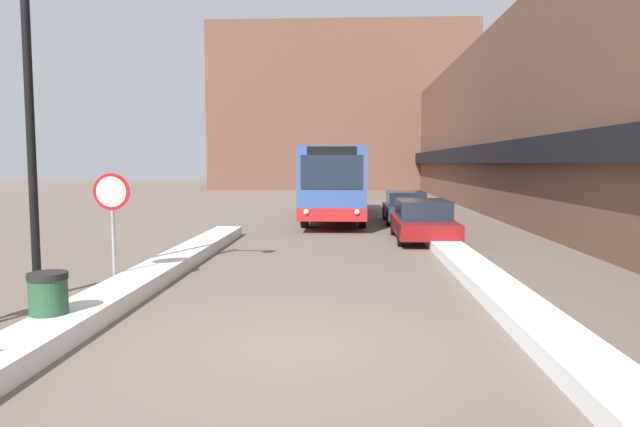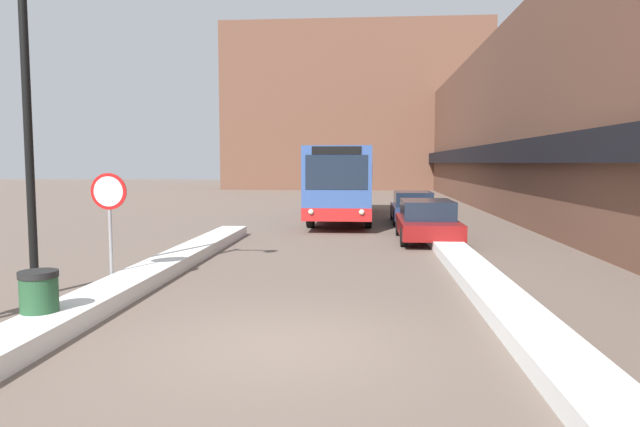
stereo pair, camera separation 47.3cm
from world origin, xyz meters
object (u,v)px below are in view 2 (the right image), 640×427
object	(u,v)px
parked_car_front	(427,220)
street_lamp	(41,91)
stop_sign	(109,205)
trash_bin	(39,301)
parked_car_middle	(413,207)
city_bus	(343,181)

from	to	relation	value
parked_car_front	street_lamp	distance (m)	12.37
parked_car_front	stop_sign	size ratio (longest dim) A/B	1.88
street_lamp	trash_bin	size ratio (longest dim) A/B	6.72
parked_car_middle	trash_bin	world-z (taller)	parked_car_middle
city_bus	stop_sign	world-z (taller)	city_bus
parked_car_middle	trash_bin	bearing A→B (deg)	-112.76
city_bus	parked_car_front	world-z (taller)	city_bus
stop_sign	street_lamp	size ratio (longest dim) A/B	0.38
street_lamp	trash_bin	distance (m)	4.30
stop_sign	street_lamp	xyz separation A→B (m)	(-0.85, -0.90, 2.21)
stop_sign	trash_bin	xyz separation A→B (m)	(0.31, -3.15, -1.26)
parked_car_middle	street_lamp	xyz separation A→B (m)	(-8.20, -14.53, 3.27)
street_lamp	trash_bin	bearing A→B (deg)	-62.73
parked_car_front	trash_bin	xyz separation A→B (m)	(-7.04, -10.92, -0.21)
stop_sign	trash_bin	distance (m)	3.41
city_bus	street_lamp	distance (m)	16.88
parked_car_front	street_lamp	xyz separation A→B (m)	(-8.20, -8.67, 3.26)
parked_car_front	trash_bin	size ratio (longest dim) A/B	4.73
trash_bin	city_bus	bearing A→B (deg)	77.81
parked_car_middle	stop_sign	distance (m)	15.52
parked_car_front	street_lamp	bearing A→B (deg)	-133.40
street_lamp	stop_sign	bearing A→B (deg)	46.70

